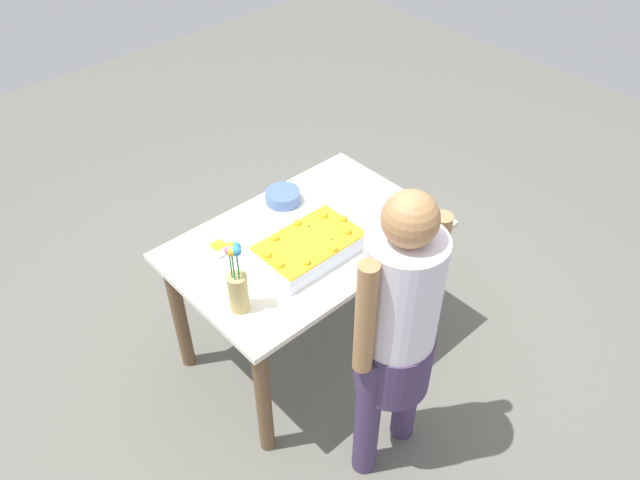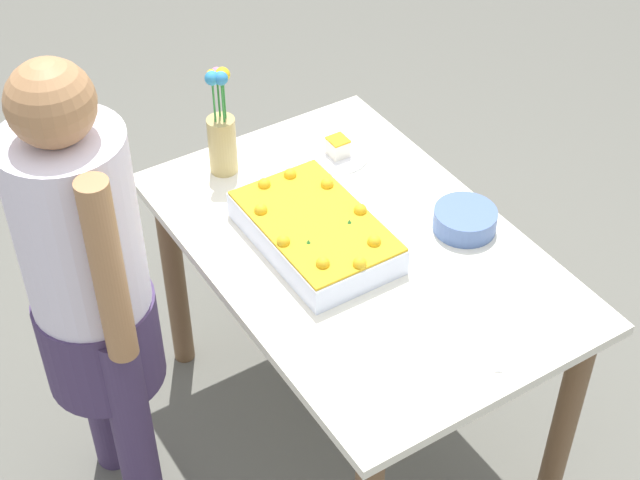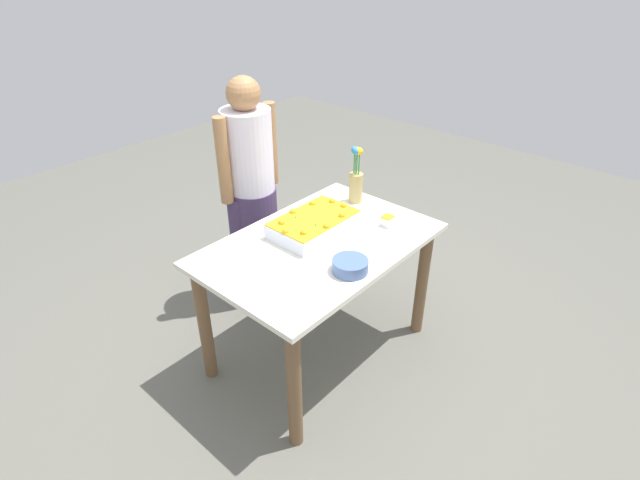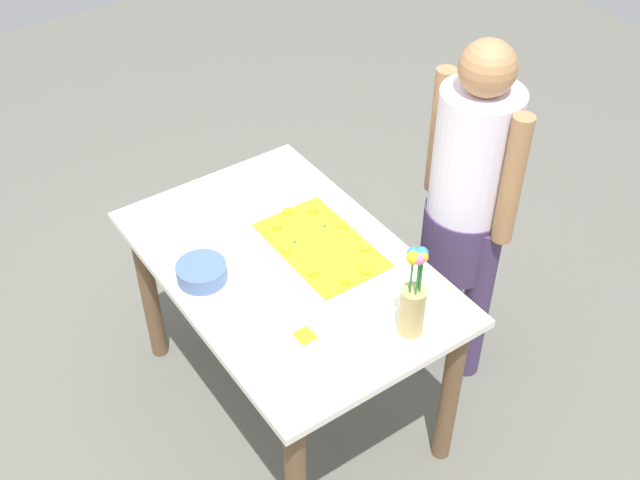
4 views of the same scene
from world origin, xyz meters
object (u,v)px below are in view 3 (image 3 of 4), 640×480
object	(u,v)px
serving_plate_with_slice	(387,224)
fruit_bowl	(350,266)
sheet_cake	(314,224)
person_standing	(250,181)
cake_knife	(266,288)
flower_vase	(356,181)

from	to	relation	value
serving_plate_with_slice	fruit_bowl	distance (m)	0.49
sheet_cake	person_standing	size ratio (longest dim) A/B	0.32
fruit_bowl	person_standing	bearing A→B (deg)	-104.36
cake_knife	fruit_bowl	bearing A→B (deg)	-175.24
fruit_bowl	person_standing	distance (m)	1.03
sheet_cake	fruit_bowl	xyz separation A→B (m)	(0.17, 0.39, -0.01)
cake_knife	person_standing	xyz separation A→B (m)	(-0.62, -0.80, 0.08)
sheet_cake	serving_plate_with_slice	world-z (taller)	sheet_cake
serving_plate_with_slice	cake_knife	distance (m)	0.84
sheet_cake	cake_knife	distance (m)	0.57
sheet_cake	fruit_bowl	world-z (taller)	sheet_cake
sheet_cake	fruit_bowl	distance (m)	0.42
flower_vase	fruit_bowl	size ratio (longest dim) A/B	1.97
serving_plate_with_slice	fruit_bowl	size ratio (longest dim) A/B	1.07
cake_knife	sheet_cake	bearing A→B (deg)	-127.29
serving_plate_with_slice	person_standing	world-z (taller)	person_standing
cake_knife	fruit_bowl	size ratio (longest dim) A/B	1.29
flower_vase	person_standing	xyz separation A→B (m)	(0.34, -0.56, -0.05)
cake_knife	flower_vase	distance (m)	1.00
cake_knife	flower_vase	world-z (taller)	flower_vase
sheet_cake	serving_plate_with_slice	xyz separation A→B (m)	(-0.30, 0.27, -0.03)
serving_plate_with_slice	cake_knife	world-z (taller)	serving_plate_with_slice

